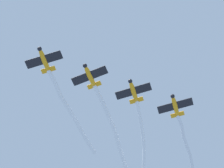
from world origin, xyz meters
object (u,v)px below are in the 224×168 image
Objects in this scene: airplane_lead at (44,60)px; airplane_left_wing at (90,76)px; airplane_right_wing at (133,91)px; airplane_slot at (175,106)px.

airplane_left_wing is (9.33, 1.86, 0.25)m from airplane_lead.
airplane_right_wing is (9.35, 1.85, 0.25)m from airplane_left_wing.
airplane_right_wing is 1.00× the size of airplane_slot.
airplane_right_wing is at bearing 128.99° from airplane_lead.
airplane_slot reaches higher than airplane_left_wing.
airplane_slot is (9.34, 1.85, 0.25)m from airplane_right_wing.
airplane_right_wing is (18.67, 3.71, 0.50)m from airplane_lead.
airplane_lead is 1.00× the size of airplane_right_wing.
airplane_left_wing is 9.53m from airplane_right_wing.
airplane_lead is at bearing -45.93° from airplane_left_wing.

